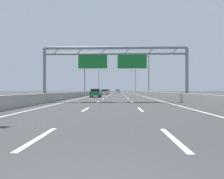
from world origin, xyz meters
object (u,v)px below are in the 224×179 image
(streetlamp_right_far, at_px, (135,80))
(silver_car, at_px, (104,92))
(yellow_car, at_px, (107,91))
(green_car, at_px, (96,93))
(streetlamp_right_mid, at_px, (148,73))
(streetlamp_left_far, at_px, (99,80))
(white_car, at_px, (118,91))
(sign_gantry, at_px, (115,60))
(streetlamp_left_mid, at_px, (86,73))

(streetlamp_right_far, distance_m, silver_car, 36.61)
(yellow_car, bearing_deg, green_car, -89.92)
(streetlamp_right_mid, bearing_deg, streetlamp_left_far, 109.85)
(streetlamp_right_far, relative_size, yellow_car, 2.28)
(streetlamp_right_mid, relative_size, yellow_car, 2.28)
(streetlamp_right_mid, distance_m, streetlamp_left_far, 43.98)
(white_car, bearing_deg, streetlamp_left_far, -130.27)
(streetlamp_left_far, height_order, white_car, streetlamp_left_far)
(streetlamp_right_mid, height_order, green_car, streetlamp_right_mid)
(streetlamp_right_mid, relative_size, green_car, 2.08)
(white_car, distance_m, yellow_car, 23.61)
(sign_gantry, relative_size, streetlamp_right_mid, 1.79)
(streetlamp_left_far, distance_m, green_car, 56.07)
(streetlamp_left_mid, xyz_separation_m, streetlamp_right_mid, (14.93, 0.00, 0.00))
(sign_gantry, xyz_separation_m, streetlamp_left_far, (-7.39, 69.82, 0.56))
(streetlamp_left_far, distance_m, yellow_car, 15.45)
(white_car, bearing_deg, sign_gantry, -90.20)
(streetlamp_right_mid, xyz_separation_m, streetlamp_left_far, (-14.93, 41.37, 0.00))
(yellow_car, xyz_separation_m, silver_car, (0.34, -20.42, -0.02))
(streetlamp_left_far, relative_size, white_car, 2.10)
(streetlamp_left_mid, bearing_deg, streetlamp_left_far, 90.00)
(yellow_car, bearing_deg, streetlamp_right_far, 51.87)
(sign_gantry, relative_size, yellow_car, 4.08)
(green_car, bearing_deg, yellow_car, 90.08)
(white_car, height_order, green_car, green_car)
(streetlamp_left_mid, distance_m, streetlamp_right_mid, 14.93)
(sign_gantry, relative_size, streetlamp_left_far, 1.79)
(yellow_car, bearing_deg, sign_gantry, -86.26)
(streetlamp_left_far, xyz_separation_m, white_car, (7.67, 9.05, -4.66))
(streetlamp_right_far, bearing_deg, silver_car, -107.37)
(streetlamp_right_far, bearing_deg, streetlamp_left_far, 180.00)
(streetlamp_left_mid, height_order, streetlamp_left_far, same)
(streetlamp_left_far, xyz_separation_m, green_car, (3.81, -55.75, -4.64))
(sign_gantry, xyz_separation_m, green_car, (-3.58, 14.08, -4.08))
(streetlamp_left_mid, height_order, streetlamp_right_mid, same)
(streetlamp_left_mid, bearing_deg, green_car, -75.15)
(sign_gantry, height_order, yellow_car, sign_gantry)
(white_car, bearing_deg, streetlamp_right_mid, -81.80)
(green_car, bearing_deg, streetlamp_left_far, 93.91)
(white_car, height_order, silver_car, white_car)
(sign_gantry, bearing_deg, yellow_car, 93.74)
(sign_gantry, xyz_separation_m, white_car, (0.27, 78.87, -4.10))
(streetlamp_right_far, bearing_deg, sign_gantry, -96.16)
(streetlamp_left_far, xyz_separation_m, streetlamp_right_far, (14.93, 0.00, 0.00))
(streetlamp_left_far, bearing_deg, white_car, 49.73)
(silver_car, relative_size, green_car, 0.91)
(yellow_car, height_order, green_car, green_car)
(green_car, bearing_deg, streetlamp_right_far, 78.72)
(sign_gantry, xyz_separation_m, streetlamp_right_far, (7.54, 69.82, 0.56))
(streetlamp_right_far, xyz_separation_m, green_car, (-11.12, -55.75, -4.64))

